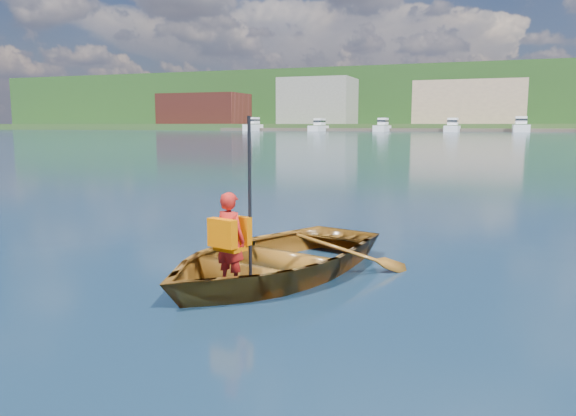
# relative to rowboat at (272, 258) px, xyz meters

# --- Properties ---
(ground) EXTENTS (600.00, 600.00, 0.00)m
(ground) POSITION_rel_rowboat_xyz_m (0.33, -0.94, -0.22)
(ground) COLOR #12213C
(ground) RESTS_ON ground
(rowboat) EXTENTS (3.44, 4.12, 0.73)m
(rowboat) POSITION_rel_rowboat_xyz_m (0.00, 0.00, 0.00)
(rowboat) COLOR maroon
(rowboat) RESTS_ON ground
(child_paddler) EXTENTS (0.43, 0.41, 1.81)m
(child_paddler) POSITION_rel_rowboat_xyz_m (-0.11, -0.91, 0.41)
(child_paddler) COLOR #B31A14
(child_paddler) RESTS_ON ground
(shoreline) EXTENTS (400.00, 140.00, 22.00)m
(shoreline) POSITION_rel_rowboat_xyz_m (0.33, 235.67, 10.10)
(shoreline) COLOR #2E4E20
(shoreline) RESTS_ON ground
(dock) EXTENTS (160.05, 6.96, 0.80)m
(dock) POSITION_rel_rowboat_xyz_m (6.59, 147.06, 0.18)
(dock) COLOR brown
(dock) RESTS_ON ground
(waterfront_buildings) EXTENTS (202.00, 16.00, 14.00)m
(waterfront_buildings) POSITION_rel_rowboat_xyz_m (-7.41, 164.06, 7.53)
(waterfront_buildings) COLOR brown
(waterfront_buildings) RESTS_ON ground
(marina_yachts) EXTENTS (141.16, 13.06, 4.33)m
(marina_yachts) POSITION_rel_rowboat_xyz_m (10.27, 142.37, 1.13)
(marina_yachts) COLOR white
(marina_yachts) RESTS_ON ground
(hillside_trees) EXTENTS (288.50, 66.80, 21.96)m
(hillside_trees) POSITION_rel_rowboat_xyz_m (4.99, 235.48, 17.65)
(hillside_trees) COLOR #382314
(hillside_trees) RESTS_ON ground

